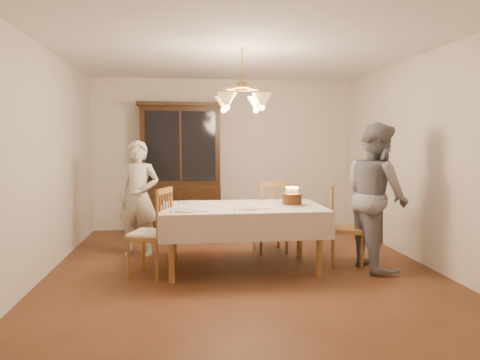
{
  "coord_description": "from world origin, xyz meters",
  "views": [
    {
      "loc": [
        -0.65,
        -4.98,
        1.51
      ],
      "look_at": [
        0.0,
        0.2,
        1.05
      ],
      "focal_mm": 32.0,
      "sensor_mm": 36.0,
      "label": 1
    }
  ],
  "objects": [
    {
      "name": "ground",
      "position": [
        0.0,
        0.0,
        0.0
      ],
      "size": [
        5.0,
        5.0,
        0.0
      ],
      "primitive_type": "plane",
      "color": "#512A17",
      "rests_on": "ground"
    },
    {
      "name": "room_shell",
      "position": [
        0.0,
        0.0,
        1.58
      ],
      "size": [
        5.0,
        5.0,
        5.0
      ],
      "color": "white",
      "rests_on": "ground"
    },
    {
      "name": "dining_table",
      "position": [
        0.0,
        0.0,
        0.68
      ],
      "size": [
        1.9,
        1.1,
        0.76
      ],
      "color": "brown",
      "rests_on": "ground"
    },
    {
      "name": "china_hutch",
      "position": [
        -0.74,
        2.25,
        1.04
      ],
      "size": [
        1.38,
        0.54,
        2.16
      ],
      "color": "black",
      "rests_on": "ground"
    },
    {
      "name": "chair_far_side",
      "position": [
        0.49,
        0.71,
        0.44
      ],
      "size": [
        0.48,
        0.47,
        1.0
      ],
      "color": "brown",
      "rests_on": "ground"
    },
    {
      "name": "chair_left_end",
      "position": [
        -1.07,
        -0.11,
        0.45
      ],
      "size": [
        0.55,
        0.56,
        1.0
      ],
      "color": "brown",
      "rests_on": "ground"
    },
    {
      "name": "chair_right_end",
      "position": [
        1.29,
        -0.01,
        0.44
      ],
      "size": [
        0.54,
        0.56,
        1.0
      ],
      "color": "brown",
      "rests_on": "ground"
    },
    {
      "name": "elderly_woman",
      "position": [
        -1.29,
        0.8,
        0.77
      ],
      "size": [
        0.64,
        0.51,
        1.54
      ],
      "primitive_type": "imported",
      "rotation": [
        0.0,
        0.0,
        -0.27
      ],
      "color": "beige",
      "rests_on": "ground"
    },
    {
      "name": "adult_in_grey",
      "position": [
        1.6,
        -0.16,
        0.87
      ],
      "size": [
        0.72,
        0.9,
        1.74
      ],
      "primitive_type": "imported",
      "rotation": [
        0.0,
        0.0,
        1.65
      ],
      "color": "slate",
      "rests_on": "ground"
    },
    {
      "name": "birthday_cake",
      "position": [
        0.6,
        -0.04,
        0.83
      ],
      "size": [
        0.3,
        0.3,
        0.22
      ],
      "color": "white",
      "rests_on": "dining_table"
    },
    {
      "name": "place_setting_near_left",
      "position": [
        -0.64,
        -0.32,
        0.77
      ],
      "size": [
        0.4,
        0.26,
        0.02
      ],
      "color": "white",
      "rests_on": "dining_table"
    },
    {
      "name": "place_setting_near_right",
      "position": [
        0.07,
        -0.24,
        0.77
      ],
      "size": [
        0.41,
        0.26,
        0.02
      ],
      "color": "white",
      "rests_on": "dining_table"
    },
    {
      "name": "place_setting_far_left",
      "position": [
        -0.58,
        0.35,
        0.77
      ],
      "size": [
        0.37,
        0.23,
        0.02
      ],
      "color": "white",
      "rests_on": "dining_table"
    },
    {
      "name": "chandelier",
      "position": [
        -0.0,
        -0.0,
        1.98
      ],
      "size": [
        0.62,
        0.62,
        0.73
      ],
      "color": "#BF8C3F",
      "rests_on": "ground"
    }
  ]
}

